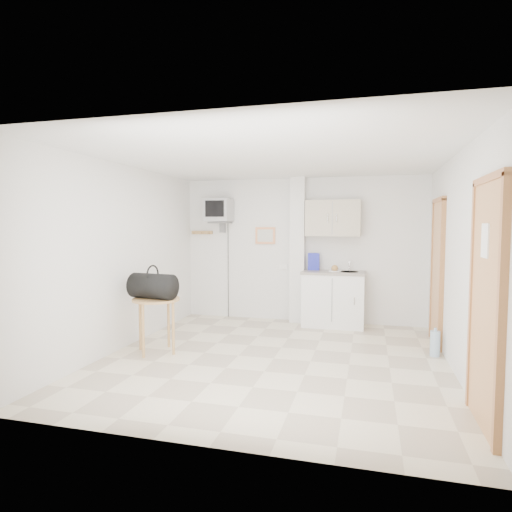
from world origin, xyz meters
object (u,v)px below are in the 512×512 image
(duffel_bag, at_px, (153,286))
(water_bottle, at_px, (435,343))
(crt_television, at_px, (219,211))
(round_table, at_px, (156,306))

(duffel_bag, xyz_separation_m, water_bottle, (3.57, 0.78, -0.72))
(duffel_bag, relative_size, water_bottle, 1.75)
(crt_television, distance_m, water_bottle, 4.11)
(crt_television, xyz_separation_m, water_bottle, (3.43, -1.40, -1.77))
(duffel_bag, bearing_deg, crt_television, 94.69)
(round_table, xyz_separation_m, water_bottle, (3.54, 0.75, -0.45))
(duffel_bag, bearing_deg, round_table, 54.56)
(crt_television, bearing_deg, round_table, -92.91)
(crt_television, relative_size, duffel_bag, 3.36)
(round_table, bearing_deg, water_bottle, 12.00)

